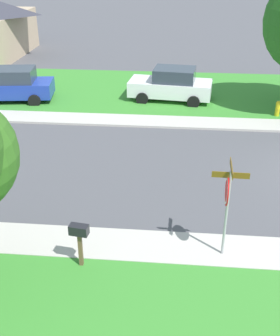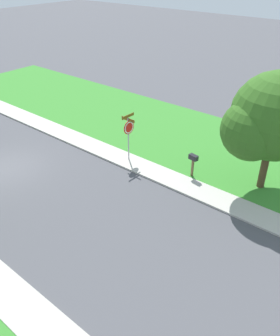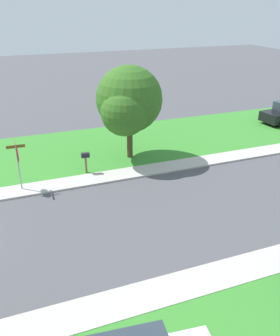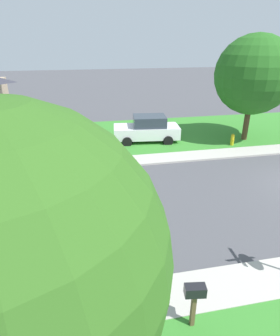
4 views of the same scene
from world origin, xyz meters
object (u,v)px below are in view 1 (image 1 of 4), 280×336
car_blue_behind_trees (12,85)px  mailbox (79,235)px  fire_hydrant (278,109)px  stop_sign_far_corner (227,196)px  car_white_far_down_street (171,85)px

car_blue_behind_trees → mailbox: bearing=-153.2°
fire_hydrant → mailbox: size_ratio=0.63×
stop_sign_far_corner → car_blue_behind_trees: stop_sign_far_corner is taller
stop_sign_far_corner → fire_hydrant: (10.77, -3.46, -1.45)m
car_blue_behind_trees → mailbox: 14.21m
car_blue_behind_trees → fire_hydrant: size_ratio=5.41×
car_white_far_down_street → fire_hydrant: (-1.99, -5.18, -0.44)m
fire_hydrant → mailbox: 13.58m
car_white_far_down_street → mailbox: size_ratio=3.41×
car_white_far_down_street → mailbox: bearing=171.8°
stop_sign_far_corner → car_white_far_down_street: (12.76, 1.71, -1.01)m
mailbox → car_blue_behind_trees: bearing=26.8°
car_blue_behind_trees → mailbox: size_ratio=3.43×
car_blue_behind_trees → fire_hydrant: bearing=-94.8°
stop_sign_far_corner → mailbox: stop_sign_far_corner is taller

